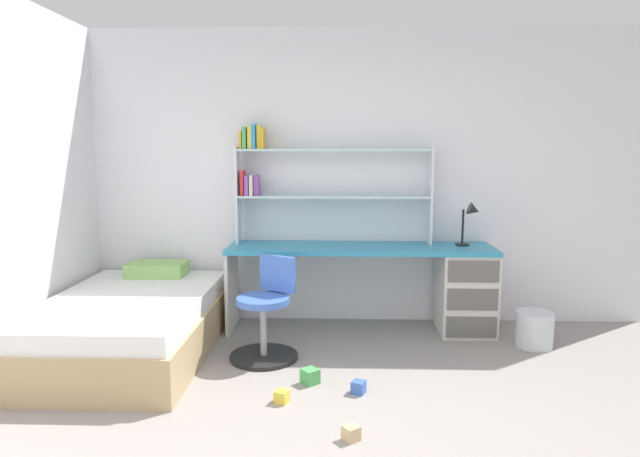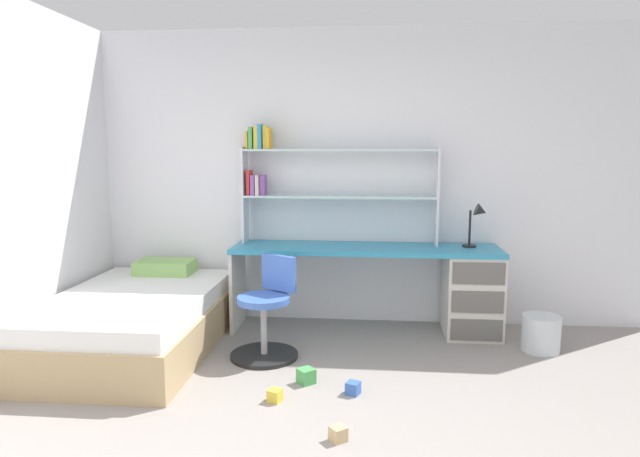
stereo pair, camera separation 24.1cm
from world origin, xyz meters
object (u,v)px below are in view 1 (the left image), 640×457
object	(u,v)px
desk	(432,282)
waste_bin	(534,329)
bookshelf_hutch	(309,174)
toy_block_green_3	(310,376)
bed_platform	(130,325)
toy_block_yellow_1	(282,397)
toy_block_blue_2	(359,387)
desk_lamp	(471,217)
toy_block_natural_0	(351,433)
swivel_chair	(266,319)

from	to	relation	value
desk	waste_bin	distance (m)	0.90
bookshelf_hutch	toy_block_green_3	distance (m)	1.86
bed_platform	toy_block_yellow_1	distance (m)	1.51
toy_block_blue_2	toy_block_green_3	bearing A→B (deg)	156.50
bookshelf_hutch	toy_block_yellow_1	xyz separation A→B (m)	(-0.09, -1.61, -1.33)
desk_lamp	toy_block_natural_0	bearing A→B (deg)	-118.87
desk	toy_block_green_3	distance (m)	1.58
desk	toy_block_natural_0	bearing A→B (deg)	-111.40
bookshelf_hutch	waste_bin	size ratio (longest dim) A/B	5.82
swivel_chair	bookshelf_hutch	bearing A→B (deg)	71.49
swivel_chair	toy_block_blue_2	xyz separation A→B (m)	(0.69, -0.61, -0.26)
toy_block_natural_0	desk	bearing A→B (deg)	68.60
bed_platform	toy_block_green_3	bearing A→B (deg)	-19.63
toy_block_blue_2	bookshelf_hutch	bearing A→B (deg)	105.40
bookshelf_hutch	toy_block_natural_0	bearing A→B (deg)	-80.56
bookshelf_hutch	bed_platform	xyz separation A→B (m)	(-1.35, -0.81, -1.13)
swivel_chair	waste_bin	xyz separation A→B (m)	(2.14, 0.31, -0.16)
toy_block_yellow_1	toy_block_blue_2	xyz separation A→B (m)	(0.49, 0.15, 0.00)
waste_bin	desk_lamp	bearing A→B (deg)	136.96
desk	toy_block_natural_0	xyz separation A→B (m)	(-0.74, -1.89, -0.39)
bookshelf_hutch	desk	bearing A→B (deg)	-8.45
desk_lamp	swivel_chair	world-z (taller)	desk_lamp
toy_block_natural_0	toy_block_blue_2	distance (m)	0.60
desk_lamp	toy_block_blue_2	bearing A→B (deg)	-126.89
swivel_chair	desk	bearing A→B (deg)	26.70
waste_bin	toy_block_blue_2	bearing A→B (deg)	-147.45
desk_lamp	toy_block_green_3	bearing A→B (deg)	-137.99
desk	toy_block_green_3	xyz separation A→B (m)	(-1.01, -1.16, -0.38)
toy_block_natural_0	toy_block_green_3	distance (m)	0.78
swivel_chair	bed_platform	size ratio (longest dim) A/B	0.41
bookshelf_hutch	toy_block_yellow_1	world-z (taller)	bookshelf_hutch
toy_block_natural_0	bed_platform	bearing A→B (deg)	143.63
desk_lamp	bed_platform	world-z (taller)	desk_lamp
desk	desk_lamp	xyz separation A→B (m)	(0.32, 0.04, 0.57)
bed_platform	toy_block_yellow_1	bearing A→B (deg)	-32.47
bookshelf_hutch	bed_platform	distance (m)	1.94
toy_block_natural_0	toy_block_yellow_1	distance (m)	0.62
waste_bin	toy_block_natural_0	size ratio (longest dim) A/B	3.66
desk_lamp	toy_block_green_3	xyz separation A→B (m)	(-1.33, -1.20, -0.95)
bed_platform	desk_lamp	bearing A→B (deg)	14.08
toy_block_green_3	bed_platform	bearing A→B (deg)	160.37
desk	bed_platform	bearing A→B (deg)	-165.00
toy_block_natural_0	desk_lamp	bearing A→B (deg)	61.13
bed_platform	toy_block_green_3	distance (m)	1.52
toy_block_yellow_1	waste_bin	bearing A→B (deg)	29.07
desk	bookshelf_hutch	world-z (taller)	bookshelf_hutch
desk	toy_block_natural_0	distance (m)	2.07
bookshelf_hutch	waste_bin	bearing A→B (deg)	-16.14
desk_lamp	toy_block_yellow_1	size ratio (longest dim) A/B	4.88
toy_block_yellow_1	toy_block_blue_2	world-z (taller)	toy_block_blue_2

